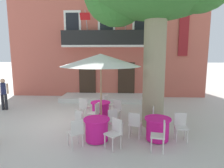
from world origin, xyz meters
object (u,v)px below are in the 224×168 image
object	(u,v)px
cafe_chair_front_0	(135,123)
cafe_chair_middle_1	(114,120)
cafe_umbrella	(101,60)
cafe_table_front	(158,129)
cafe_chair_middle_2	(81,120)
cafe_chair_near_tree_2	(108,103)
pedestrian_mid_plaza	(4,92)
cafe_table_near_tree	(101,110)
cafe_chair_near_tree_1	(116,109)
cafe_chair_middle_0	(115,131)
cafe_table_middle	(97,129)
cafe_chair_front_2	(181,125)
cafe_chair_middle_3	(76,131)
cafe_chair_front_3	(156,117)
cafe_chair_near_tree_0	(95,112)
cafe_chair_near_tree_3	(84,106)
cafe_chair_front_1	(160,134)

from	to	relation	value
cafe_chair_front_0	cafe_chair_middle_1	bearing A→B (deg)	163.08
cafe_umbrella	cafe_table_front	bearing A→B (deg)	-22.60
cafe_chair_middle_2	cafe_chair_near_tree_2	bearing A→B (deg)	72.99
cafe_table_front	pedestrian_mid_plaza	world-z (taller)	pedestrian_mid_plaza
cafe_chair_middle_1	cafe_chair_middle_2	world-z (taller)	same
cafe_table_near_tree	cafe_chair_near_tree_1	bearing A→B (deg)	-22.52
cafe_chair_middle_0	cafe_table_front	xyz separation A→B (m)	(1.40, 0.62, -0.14)
cafe_chair_middle_0	cafe_chair_near_tree_2	bearing A→B (deg)	97.87
cafe_chair_middle_1	cafe_chair_middle_2	size ratio (longest dim) A/B	1.00
cafe_chair_middle_0	cafe_umbrella	bearing A→B (deg)	111.44
cafe_table_middle	cafe_chair_near_tree_1	bearing A→B (deg)	72.99
cafe_chair_middle_0	cafe_chair_front_2	size ratio (longest dim) A/B	1.00
cafe_chair_front_2	cafe_chair_middle_3	bearing A→B (deg)	-168.14
cafe_chair_near_tree_1	pedestrian_mid_plaza	distance (m)	5.98
cafe_table_near_tree	cafe_table_middle	xyz separation A→B (m)	(0.12, -2.18, 0.00)
cafe_table_front	cafe_chair_middle_0	bearing A→B (deg)	-156.16
cafe_chair_front_0	cafe_chair_front_3	distance (m)	1.03
cafe_table_near_tree	cafe_chair_middle_0	size ratio (longest dim) A/B	0.95
cafe_chair_middle_2	cafe_table_front	xyz separation A→B (m)	(2.60, -0.29, -0.14)
cafe_chair_middle_2	pedestrian_mid_plaza	distance (m)	5.44
cafe_chair_near_tree_1	cafe_chair_near_tree_2	size ratio (longest dim) A/B	1.00
pedestrian_mid_plaza	cafe_umbrella	bearing A→B (deg)	-24.05
cafe_chair_front_3	pedestrian_mid_plaza	xyz separation A→B (m)	(-7.29, 2.41, 0.38)
cafe_table_front	cafe_umbrella	xyz separation A→B (m)	(-1.96, 0.82, 2.22)
cafe_chair_near_tree_2	cafe_chair_middle_1	xyz separation A→B (m)	(0.41, -2.38, 0.00)
cafe_table_front	pedestrian_mid_plaza	bearing A→B (deg)	156.34
cafe_chair_middle_2	cafe_chair_middle_3	bearing A→B (deg)	-87.55
cafe_table_middle	cafe_chair_middle_1	size ratio (longest dim) A/B	0.95
cafe_chair_middle_1	cafe_table_front	distance (m)	1.49
cafe_chair_near_tree_0	cafe_table_front	world-z (taller)	cafe_chair_near_tree_0
cafe_chair_middle_0	cafe_chair_front_3	distance (m)	2.01
cafe_chair_middle_1	pedestrian_mid_plaza	distance (m)	6.43
cafe_chair_near_tree_2	cafe_chair_middle_1	distance (m)	2.41
cafe_chair_near_tree_3	cafe_chair_front_1	distance (m)	4.01
cafe_table_front	cafe_chair_front_3	bearing A→B (deg)	84.27
cafe_chair_near_tree_0	cafe_chair_middle_1	size ratio (longest dim) A/B	1.00
cafe_chair_middle_0	cafe_chair_front_3	bearing A→B (deg)	42.88
cafe_chair_near_tree_1	cafe_table_front	size ratio (longest dim) A/B	1.05
cafe_chair_near_tree_1	cafe_chair_front_3	bearing A→B (deg)	-33.02
cafe_chair_middle_1	cafe_umbrella	bearing A→B (deg)	137.46
cafe_chair_front_1	cafe_chair_front_2	xyz separation A→B (m)	(0.81, 0.78, 0.00)
cafe_chair_near_tree_1	cafe_chair_middle_3	xyz separation A→B (m)	(-1.14, -2.39, 0.00)
cafe_chair_middle_0	cafe_table_front	size ratio (longest dim) A/B	1.05
cafe_table_middle	cafe_chair_middle_1	world-z (taller)	cafe_chair_middle_1
cafe_chair_near_tree_2	cafe_chair_front_2	xyz separation A→B (m)	(2.61, -2.69, 0.00)
cafe_chair_front_0	cafe_chair_front_1	size ratio (longest dim) A/B	1.00
cafe_table_middle	cafe_chair_near_tree_0	bearing A→B (deg)	100.28
cafe_chair_middle_2	cafe_table_front	bearing A→B (deg)	-6.32
cafe_chair_near_tree_3	cafe_table_middle	distance (m)	2.44
cafe_umbrella	cafe_chair_middle_3	bearing A→B (deg)	-112.03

